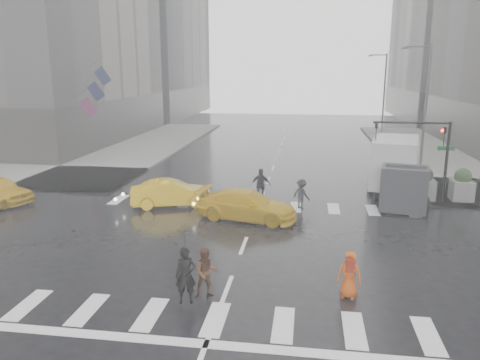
% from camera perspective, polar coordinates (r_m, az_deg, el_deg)
% --- Properties ---
extents(ground, '(120.00, 120.00, 0.00)m').
position_cam_1_polar(ground, '(19.77, 0.43, -8.00)').
color(ground, black).
rests_on(ground, ground).
extents(sidewalk_nw, '(35.00, 35.00, 0.15)m').
position_cam_1_polar(sidewalk_nw, '(42.58, -22.98, 2.64)').
color(sidewalk_nw, gray).
rests_on(sidewalk_nw, ground).
extents(road_markings, '(18.00, 48.00, 0.01)m').
position_cam_1_polar(road_markings, '(19.76, 0.43, -7.98)').
color(road_markings, silver).
rests_on(road_markings, ground).
extents(traffic_signal_pole, '(4.45, 0.42, 4.50)m').
position_cam_1_polar(traffic_signal_pole, '(27.33, 22.02, 3.99)').
color(traffic_signal_pole, black).
rests_on(traffic_signal_pole, ground).
extents(street_lamp_near, '(2.15, 0.22, 9.00)m').
position_cam_1_polar(street_lamp_near, '(37.26, 21.54, 8.96)').
color(street_lamp_near, '#59595B').
rests_on(street_lamp_near, ground).
extents(street_lamp_far, '(2.15, 0.22, 9.00)m').
position_cam_1_polar(street_lamp_far, '(56.90, 17.06, 10.48)').
color(street_lamp_far, '#59595B').
rests_on(street_lamp_far, ground).
extents(planter_west, '(1.10, 1.10, 1.80)m').
position_cam_1_polar(planter_west, '(27.52, 17.47, -0.33)').
color(planter_west, gray).
rests_on(planter_west, ground).
extents(planter_mid, '(1.10, 1.10, 1.80)m').
position_cam_1_polar(planter_mid, '(27.92, 21.52, -0.47)').
color(planter_mid, gray).
rests_on(planter_mid, ground).
extents(planter_east, '(1.10, 1.10, 1.80)m').
position_cam_1_polar(planter_east, '(28.45, 25.44, -0.59)').
color(planter_east, gray).
rests_on(planter_east, ground).
extents(flag_cluster, '(2.87, 3.06, 4.69)m').
position_cam_1_polar(flag_cluster, '(40.77, -17.55, 10.54)').
color(flag_cluster, '#59595B').
rests_on(flag_cluster, ground).
extents(pedestrian_black, '(1.17, 1.18, 2.43)m').
position_cam_1_polar(pedestrian_black, '(14.75, -6.70, -9.15)').
color(pedestrian_black, black).
rests_on(pedestrian_black, ground).
extents(pedestrian_brown, '(0.96, 0.86, 1.63)m').
position_cam_1_polar(pedestrian_brown, '(15.38, -4.12, -11.18)').
color(pedestrian_brown, '#452818').
rests_on(pedestrian_brown, ground).
extents(pedestrian_orange, '(0.85, 0.64, 1.56)m').
position_cam_1_polar(pedestrian_orange, '(15.67, 13.19, -11.13)').
color(pedestrian_orange, '#C1460D').
rests_on(pedestrian_orange, ground).
extents(pedestrian_far_a, '(1.15, 0.77, 1.87)m').
position_cam_1_polar(pedestrian_far_a, '(25.98, 2.58, -0.62)').
color(pedestrian_far_a, black).
rests_on(pedestrian_far_a, ground).
extents(pedestrian_far_b, '(1.16, 1.06, 1.58)m').
position_cam_1_polar(pedestrian_far_b, '(24.86, 7.50, -1.71)').
color(pedestrian_far_b, black).
rests_on(pedestrian_far_b, ground).
extents(taxi_mid, '(4.58, 2.83, 1.42)m').
position_cam_1_polar(taxi_mid, '(25.41, -8.37, -1.59)').
color(taxi_mid, '#D9A40B').
rests_on(taxi_mid, ground).
extents(taxi_rear, '(4.68, 2.85, 1.44)m').
position_cam_1_polar(taxi_rear, '(22.94, 0.86, -3.07)').
color(taxi_rear, '#D9A40B').
rests_on(taxi_rear, ground).
extents(box_truck, '(2.38, 6.34, 3.37)m').
position_cam_1_polar(box_truck, '(27.51, 18.59, 1.31)').
color(box_truck, '#BABABC').
rests_on(box_truck, ground).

